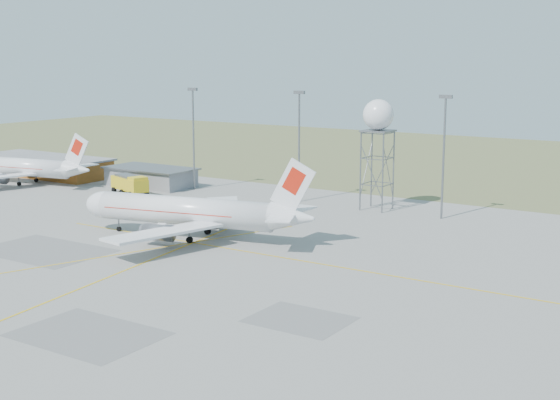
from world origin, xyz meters
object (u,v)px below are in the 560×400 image
Objects in this scene: airliner_far at (22,167)px; fire_truck at (130,185)px; airliner_main at (189,212)px; radar_tower at (378,148)px.

fire_truck is at bearing 175.24° from airliner_far.
fire_truck is at bearing -45.72° from airliner_main.
radar_tower reaches higher than fire_truck.
fire_truck is (-33.31, 21.98, -2.04)m from airliner_main.
airliner_main is at bearing -111.18° from radar_tower.
fire_truck is (28.75, 2.60, -1.59)m from airliner_far.
radar_tower is (13.51, 34.87, 6.96)m from airliner_main.
radar_tower is at bearing 34.15° from fire_truck.
airliner_far is (-62.05, 19.39, -0.45)m from airliner_main.
radar_tower reaches higher than airliner_main.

